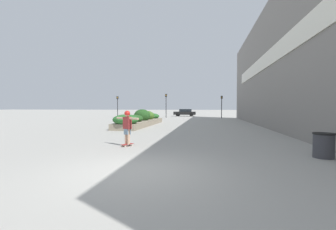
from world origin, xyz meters
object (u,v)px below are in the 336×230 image
object	(u,v)px
skateboarder	(127,124)
trash_bin	(324,145)
car_center_left	(185,112)
traffic_light_left	(166,102)
traffic_light_far_left	(117,103)
traffic_light_right	(222,103)
car_leftmost	(264,113)
skateboard	(127,145)

from	to	relation	value
skateboarder	trash_bin	world-z (taller)	skateboarder
car_center_left	traffic_light_left	bearing A→B (deg)	159.04
traffic_light_left	traffic_light_far_left	xyz separation A→B (m)	(-8.20, -0.20, -0.19)
traffic_light_left	trash_bin	bearing A→B (deg)	-69.67
skateboarder	traffic_light_right	distance (m)	26.87
skateboarder	trash_bin	distance (m)	7.24
skateboarder	traffic_light_left	distance (m)	26.78
trash_bin	car_leftmost	world-z (taller)	car_leftmost
car_leftmost	skateboard	bearing A→B (deg)	-22.05
car_leftmost	traffic_light_left	world-z (taller)	traffic_light_left
trash_bin	traffic_light_left	distance (m)	29.51
traffic_light_far_left	traffic_light_left	bearing A→B (deg)	1.38
skateboarder	car_leftmost	world-z (taller)	skateboarder
trash_bin	traffic_light_right	xyz separation A→B (m)	(-1.49, 27.27, 1.93)
trash_bin	traffic_light_far_left	bearing A→B (deg)	123.93
car_center_left	traffic_light_far_left	xyz separation A→B (m)	(-10.67, -6.63, 1.68)
car_center_left	traffic_light_right	xyz separation A→B (m)	(6.27, -6.75, 1.63)
traffic_light_left	car_leftmost	bearing A→B (deg)	22.22
trash_bin	traffic_light_left	size ratio (longest dim) A/B	0.21
car_leftmost	traffic_light_far_left	distance (m)	25.80
traffic_light_right	traffic_light_far_left	xyz separation A→B (m)	(-16.94, 0.12, 0.04)
skateboarder	car_center_left	bearing A→B (deg)	120.60
car_center_left	traffic_light_far_left	bearing A→B (deg)	121.86
traffic_light_far_left	skateboarder	bearing A→B (deg)	-66.83
traffic_light_left	traffic_light_far_left	bearing A→B (deg)	-178.62
skateboard	skateboarder	world-z (taller)	skateboarder
trash_bin	traffic_light_far_left	xyz separation A→B (m)	(-18.43, 27.40, 1.98)
traffic_light_left	car_center_left	bearing A→B (deg)	69.04
skateboard	car_leftmost	world-z (taller)	car_leftmost
trash_bin	car_center_left	bearing A→B (deg)	102.85
skateboard	car_center_left	distance (m)	33.00
car_center_left	traffic_light_far_left	size ratio (longest dim) A/B	1.16
traffic_light_far_left	trash_bin	bearing A→B (deg)	-56.07
skateboarder	traffic_light_right	size ratio (longest dim) A/B	0.42
skateboarder	traffic_light_right	bearing A→B (deg)	107.36
car_center_left	traffic_light_far_left	distance (m)	12.67
skateboard	skateboarder	bearing A→B (deg)	146.10
skateboarder	traffic_light_left	xyz separation A→B (m)	(-3.08, 26.56, 1.63)
car_center_left	traffic_light_right	distance (m)	9.36
skateboarder	car_center_left	world-z (taller)	skateboarder
skateboarder	car_center_left	distance (m)	32.99
trash_bin	car_leftmost	size ratio (longest dim) A/B	0.21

